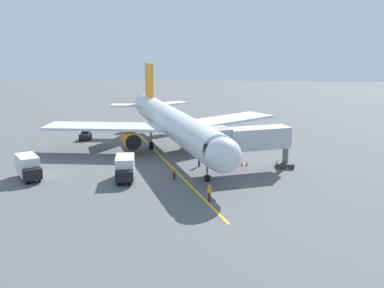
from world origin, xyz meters
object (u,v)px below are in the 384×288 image
at_px(box_truck_starboard_side, 28,167).
at_px(ground_crew_marshaller, 209,193).
at_px(jet_bridge, 243,140).
at_px(safety_cone_wing_starboard, 247,163).
at_px(ground_crew_loader, 199,159).
at_px(tug_rear_apron, 85,135).
at_px(box_truck_portside, 125,168).
at_px(safety_cone_nose_left, 242,164).
at_px(airplane, 174,124).
at_px(ground_crew_wing_walker, 174,171).
at_px(belt_loader_near_nose, 239,133).
at_px(safety_cone_wing_port, 287,167).
at_px(safety_cone_nose_right, 173,175).

bearing_deg(box_truck_starboard_side, ground_crew_marshaller, 163.95).
relative_size(jet_bridge, safety_cone_wing_starboard, 20.44).
relative_size(jet_bridge, ground_crew_marshaller, 6.58).
height_order(ground_crew_loader, tug_rear_apron, ground_crew_loader).
bearing_deg(box_truck_portside, safety_cone_nose_left, -152.24).
bearing_deg(ground_crew_marshaller, airplane, -73.69).
xyz_separation_m(jet_bridge, ground_crew_marshaller, (3.53, 10.90, -2.88)).
bearing_deg(box_truck_portside, jet_bridge, -160.29).
relative_size(ground_crew_marshaller, ground_crew_loader, 1.00).
xyz_separation_m(ground_crew_wing_walker, ground_crew_loader, (-2.46, -5.46, 0.00)).
height_order(ground_crew_wing_walker, belt_loader_near_nose, belt_loader_near_nose).
xyz_separation_m(tug_rear_apron, safety_cone_wing_starboard, (-24.45, 13.06, -0.43)).
xyz_separation_m(box_truck_portside, box_truck_starboard_side, (10.85, 0.32, 0.00)).
relative_size(jet_bridge, ground_crew_wing_walker, 6.58).
bearing_deg(ground_crew_wing_walker, tug_rear_apron, -50.21).
bearing_deg(ground_crew_marshaller, belt_loader_near_nose, -96.75).
relative_size(ground_crew_wing_walker, safety_cone_wing_port, 3.11).
bearing_deg(box_truck_portside, safety_cone_wing_port, -162.40).
height_order(airplane, jet_bridge, airplane).
xyz_separation_m(airplane, safety_cone_nose_right, (-1.20, 11.79, -3.73)).
bearing_deg(ground_crew_marshaller, safety_cone_wing_port, -126.39).
bearing_deg(safety_cone_nose_left, airplane, -34.33).
relative_size(airplane, belt_loader_near_nose, 8.69).
bearing_deg(safety_cone_nose_left, belt_loader_near_nose, -90.25).
bearing_deg(box_truck_starboard_side, safety_cone_nose_left, -163.23).
relative_size(ground_crew_wing_walker, belt_loader_near_nose, 0.39).
xyz_separation_m(ground_crew_loader, safety_cone_nose_right, (2.71, 4.98, -0.61)).
xyz_separation_m(airplane, ground_crew_wing_walker, (-1.45, 12.27, -3.12)).
xyz_separation_m(jet_bridge, ground_crew_wing_walker, (7.75, 3.81, -2.88)).
xyz_separation_m(ground_crew_loader, box_truck_portside, (7.83, 6.34, 0.50)).
height_order(jet_bridge, safety_cone_wing_port, jet_bridge).
relative_size(jet_bridge, ground_crew_loader, 6.58).
relative_size(ground_crew_wing_walker, ground_crew_loader, 1.00).
xyz_separation_m(airplane, safety_cone_wing_starboard, (-9.79, 5.99, -3.73)).
relative_size(ground_crew_wing_walker, safety_cone_nose_left, 3.11).
height_order(ground_crew_marshaller, box_truck_portside, box_truck_portside).
bearing_deg(safety_cone_wing_port, safety_cone_nose_right, 18.59).
distance_m(airplane, jet_bridge, 12.50).
distance_m(ground_crew_wing_walker, box_truck_portside, 5.46).
bearing_deg(ground_crew_loader, box_truck_starboard_side, 19.65).
relative_size(ground_crew_wing_walker, box_truck_portside, 0.35).
xyz_separation_m(airplane, tug_rear_apron, (14.66, -7.07, -3.30)).
relative_size(box_truck_portside, safety_cone_nose_left, 8.85).
height_order(ground_crew_marshaller, ground_crew_wing_walker, same).
height_order(ground_crew_loader, belt_loader_near_nose, belt_loader_near_nose).
bearing_deg(safety_cone_nose_left, safety_cone_wing_starboard, -155.80).
bearing_deg(ground_crew_marshaller, safety_cone_nose_right, -59.48).
xyz_separation_m(belt_loader_near_nose, safety_cone_nose_left, (0.07, 17.19, -0.44)).
bearing_deg(tug_rear_apron, ground_crew_wing_walker, 129.79).
xyz_separation_m(box_truck_portside, safety_cone_nose_right, (-5.12, -1.37, -1.11)).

